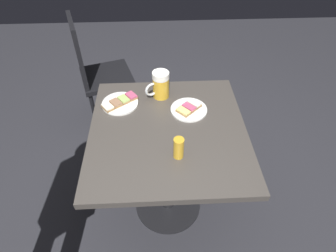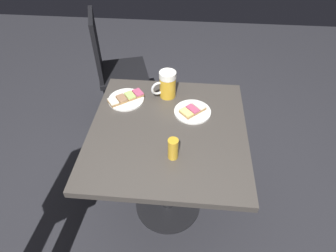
# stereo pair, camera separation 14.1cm
# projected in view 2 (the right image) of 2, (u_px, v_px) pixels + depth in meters

# --- Properties ---
(ground_plane) EXTENTS (6.00, 6.00, 0.00)m
(ground_plane) POSITION_uv_depth(u_px,v_px,m) (168.00, 204.00, 1.93)
(ground_plane) COLOR #28282D
(cafe_table) EXTENTS (0.80, 0.83, 0.73)m
(cafe_table) POSITION_uv_depth(u_px,v_px,m) (168.00, 147.00, 1.53)
(cafe_table) COLOR black
(cafe_table) RESTS_ON ground_plane
(plate_near) EXTENTS (0.20, 0.20, 0.03)m
(plate_near) POSITION_uv_depth(u_px,v_px,m) (126.00, 99.00, 1.59)
(plate_near) COLOR white
(plate_near) RESTS_ON cafe_table
(plate_far) EXTENTS (0.20, 0.20, 0.03)m
(plate_far) POSITION_uv_depth(u_px,v_px,m) (193.00, 111.00, 1.52)
(plate_far) COLOR white
(plate_far) RESTS_ON cafe_table
(beer_mug) EXTENTS (0.14, 0.10, 0.16)m
(beer_mug) POSITION_uv_depth(u_px,v_px,m) (167.00, 85.00, 1.57)
(beer_mug) COLOR gold
(beer_mug) RESTS_ON cafe_table
(beer_glass_small) EXTENTS (0.05, 0.05, 0.11)m
(beer_glass_small) POSITION_uv_depth(u_px,v_px,m) (173.00, 149.00, 1.26)
(beer_glass_small) COLOR gold
(beer_glass_small) RESTS_ON cafe_table
(cafe_chair) EXTENTS (0.48, 0.48, 0.95)m
(cafe_chair) POSITION_uv_depth(u_px,v_px,m) (113.00, 65.00, 2.20)
(cafe_chair) COLOR black
(cafe_chair) RESTS_ON ground_plane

